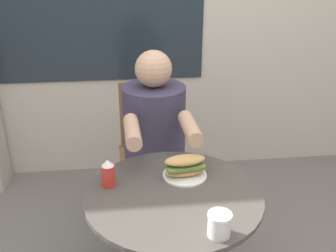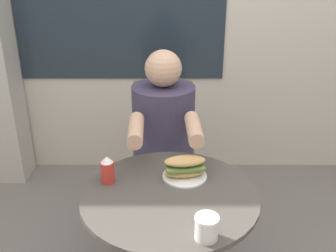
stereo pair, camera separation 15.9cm
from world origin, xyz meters
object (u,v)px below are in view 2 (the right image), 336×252
(cafe_table, at_px, (168,233))
(drink_cup, at_px, (205,227))
(condiment_bottle, at_px, (106,170))
(seated_diner, at_px, (162,171))
(sandwich_on_plate, at_px, (183,168))
(diner_chair, at_px, (162,140))

(cafe_table, distance_m, drink_cup, 0.37)
(condiment_bottle, bearing_deg, seated_diner, 63.06)
(sandwich_on_plate, bearing_deg, condiment_bottle, -173.34)
(sandwich_on_plate, xyz_separation_m, drink_cup, (0.06, -0.38, 0.00))
(seated_diner, distance_m, sandwich_on_plate, 0.48)
(sandwich_on_plate, relative_size, drink_cup, 2.21)
(diner_chair, height_order, seated_diner, seated_diner)
(diner_chair, xyz_separation_m, sandwich_on_plate, (0.10, -0.75, 0.23))
(drink_cup, bearing_deg, condiment_bottle, 136.88)
(diner_chair, bearing_deg, sandwich_on_plate, 95.30)
(drink_cup, xyz_separation_m, condiment_bottle, (-0.37, 0.35, 0.01))
(diner_chair, bearing_deg, condiment_bottle, 72.46)
(diner_chair, relative_size, condiment_bottle, 7.52)
(drink_cup, distance_m, condiment_bottle, 0.51)
(seated_diner, xyz_separation_m, sandwich_on_plate, (0.09, -0.40, 0.25))
(diner_chair, xyz_separation_m, condiment_bottle, (-0.22, -0.78, 0.25))
(cafe_table, distance_m, sandwich_on_plate, 0.27)
(cafe_table, bearing_deg, drink_cup, -65.60)
(sandwich_on_plate, bearing_deg, seated_diner, 102.80)
(drink_cup, bearing_deg, seated_diner, 100.62)
(diner_chair, relative_size, seated_diner, 0.76)
(seated_diner, relative_size, condiment_bottle, 9.90)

